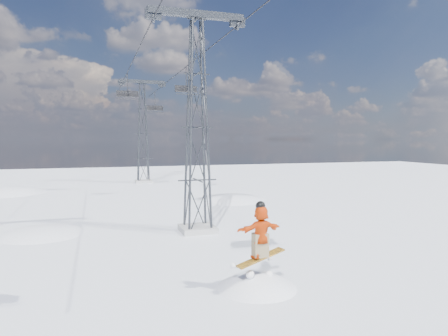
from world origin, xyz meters
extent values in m
plane|color=white|center=(0.00, 0.00, 0.00)|extent=(120.00, 120.00, 0.00)
sphere|color=white|center=(6.00, 18.00, -9.50)|extent=(20.00, 20.00, 20.00)
sphere|color=white|center=(-12.00, 28.00, -10.40)|extent=(22.00, 22.00, 22.00)
cube|color=#999999|center=(0.80, 8.00, 0.15)|extent=(1.80, 1.80, 0.30)
cube|color=#2D3034|center=(0.80, 8.00, 11.25)|extent=(5.00, 0.35, 0.35)
cube|color=#2D3034|center=(-1.40, 8.00, 11.05)|extent=(0.80, 0.25, 0.50)
cube|color=#2D3034|center=(3.00, 8.00, 11.05)|extent=(0.80, 0.25, 0.50)
cube|color=#999999|center=(0.80, 33.00, 0.15)|extent=(1.80, 1.80, 0.30)
cube|color=#2D3034|center=(0.80, 33.00, 11.25)|extent=(5.00, 0.35, 0.35)
cube|color=#2D3034|center=(-1.40, 33.00, 11.05)|extent=(0.80, 0.25, 0.50)
cube|color=#2D3034|center=(3.00, 33.00, 11.05)|extent=(0.80, 0.25, 0.50)
cylinder|color=black|center=(-1.40, 19.50, 10.85)|extent=(0.06, 51.00, 0.06)
cylinder|color=black|center=(3.00, 19.50, 10.85)|extent=(0.06, 51.00, 0.06)
cube|color=orange|center=(0.71, -0.67, 1.09)|extent=(1.74, 0.69, 0.41)
imported|color=#DE4309|center=(0.71, -0.67, 1.95)|extent=(1.61, 0.70, 1.68)
cube|color=#79694A|center=(0.71, -0.67, 1.50)|extent=(0.51, 0.42, 0.77)
sphere|color=black|center=(0.71, -0.67, 2.77)|extent=(0.31, 0.31, 0.31)
cylinder|color=black|center=(3.00, 20.44, 9.83)|extent=(0.07, 0.07, 2.04)
cube|color=black|center=(3.00, 20.44, 8.81)|extent=(1.85, 0.42, 0.07)
cube|color=black|center=(3.00, 20.64, 9.09)|extent=(1.85, 0.06, 0.51)
cylinder|color=black|center=(3.00, 20.20, 8.58)|extent=(1.85, 0.06, 0.06)
cylinder|color=black|center=(3.00, 20.16, 9.14)|extent=(1.85, 0.05, 0.05)
cylinder|color=black|center=(-1.40, 24.95, 9.78)|extent=(0.08, 0.08, 2.13)
cube|color=black|center=(-1.40, 24.95, 8.72)|extent=(1.94, 0.44, 0.08)
cube|color=black|center=(-1.40, 25.16, 9.01)|extent=(1.94, 0.06, 0.53)
cylinder|color=black|center=(-1.40, 24.71, 8.48)|extent=(1.94, 0.06, 0.06)
cylinder|color=black|center=(-1.40, 24.66, 9.06)|extent=(1.94, 0.05, 0.05)
cylinder|color=black|center=(3.00, 38.59, 9.70)|extent=(0.08, 0.08, 2.30)
cube|color=black|center=(3.00, 38.59, 8.55)|extent=(2.09, 0.47, 0.08)
cube|color=black|center=(3.00, 38.82, 8.86)|extent=(2.09, 0.06, 0.58)
cylinder|color=black|center=(3.00, 38.33, 8.29)|extent=(2.09, 0.06, 0.06)
cylinder|color=black|center=(3.00, 38.28, 8.92)|extent=(2.09, 0.05, 0.05)
camera|label=1|loc=(-4.26, -12.24, 4.89)|focal=32.00mm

